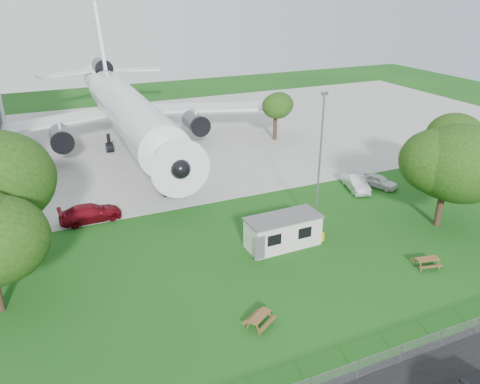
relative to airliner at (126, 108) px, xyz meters
name	(u,v)px	position (x,y,z in m)	size (l,w,h in m)	color
ground	(263,289)	(2.00, -35.86, -5.27)	(160.00, 160.00, 0.00)	#1F5D18
concrete_apron	(141,141)	(2.00, 2.14, -5.25)	(120.00, 46.00, 0.03)	#B7B7B2
airliner	(126,108)	(0.00, 0.00, 0.00)	(46.36, 47.73, 17.69)	white
site_cabin	(283,231)	(6.22, -31.00, -3.96)	(6.78, 2.85, 2.62)	beige
picnic_west	(259,325)	(0.08, -39.24, -5.27)	(1.80, 1.50, 0.76)	brown
picnic_east	(426,267)	(14.70, -38.34, -5.27)	(1.80, 1.50, 0.76)	brown
lamp_mast	(319,165)	(10.20, -29.66, 0.73)	(0.16, 0.16, 12.00)	slate
tree_east_front	(448,166)	(20.64, -33.44, 0.42)	(7.99, 7.99, 9.70)	#382619
tree_east_back	(448,139)	(27.45, -27.00, 0.14)	(6.57, 6.57, 8.71)	#382619
tree_far_apron	(276,103)	(19.21, -4.90, -0.05)	(5.21, 5.21, 7.85)	#382619
car_ne_hatch	(379,181)	(21.46, -24.32, -4.60)	(1.59, 3.95, 1.34)	silver
car_ne_sedan	(356,183)	(18.80, -23.90, -4.48)	(1.66, 4.77, 1.57)	silver
car_apron_van	(90,213)	(-7.69, -20.06, -4.47)	(2.23, 5.49, 1.59)	maroon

